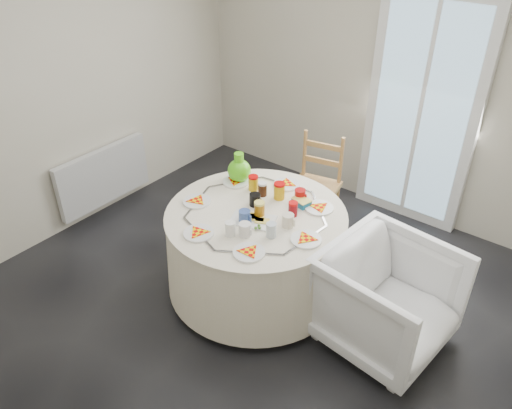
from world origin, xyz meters
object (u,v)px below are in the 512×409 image
Objects in this scene: radiator at (104,176)px; table at (256,251)px; armchair at (387,298)px; green_pitcher at (239,165)px; wooden_chair at (315,185)px.

table reaches higher than radiator.
table is at bearing 103.36° from armchair.
table is (1.86, -0.00, -0.01)m from radiator.
radiator is 1.57m from green_pitcher.
green_pitcher is (1.46, 0.29, 0.49)m from radiator.
armchair is at bearing 2.51° from radiator.
wooden_chair reaches higher than armchair.
green_pitcher reaches higher than wooden_chair.
wooden_chair is at bearing 75.88° from green_pitcher.
table is at bearing -96.13° from wooden_chair.
radiator is 1.10× the size of wooden_chair.
wooden_chair is (1.76, 0.99, 0.09)m from radiator.
radiator is at bearing 180.00° from table.
table is at bearing -0.00° from radiator.
armchair reaches higher than radiator.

